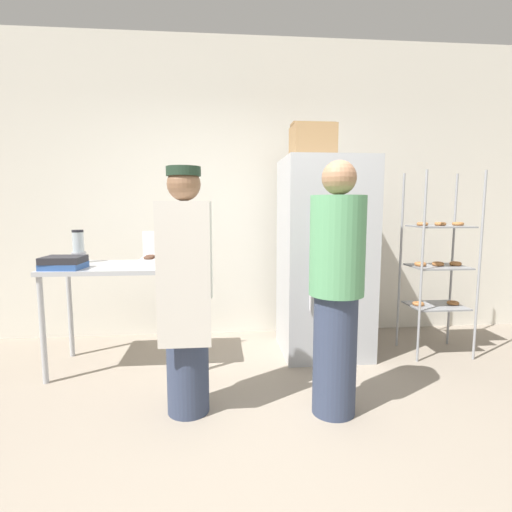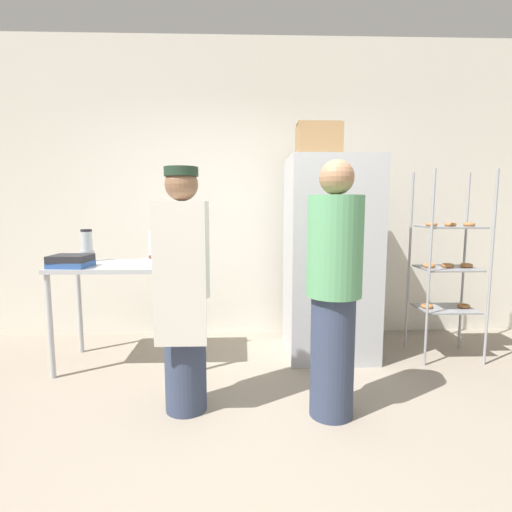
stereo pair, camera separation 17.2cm
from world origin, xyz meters
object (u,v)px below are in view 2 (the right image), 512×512
(binder_stack, at_px, (71,261))
(person_baker, at_px, (184,288))
(baking_rack, at_px, (448,267))
(refrigerator, at_px, (330,258))
(donut_box, at_px, (160,258))
(blender_pitcher, at_px, (87,247))
(cardboard_storage_box, at_px, (318,141))
(person_customer, at_px, (334,289))

(binder_stack, xyz_separation_m, person_baker, (1.00, -0.66, -0.09))
(baking_rack, xyz_separation_m, person_baker, (-2.23, -0.90, 0.01))
(refrigerator, height_order, donut_box, refrigerator)
(refrigerator, xyz_separation_m, donut_box, (-1.52, -0.18, 0.03))
(refrigerator, distance_m, blender_pitcher, 2.20)
(baking_rack, bearing_deg, refrigerator, 172.94)
(refrigerator, distance_m, person_baker, 1.57)
(baking_rack, height_order, binder_stack, baking_rack)
(cardboard_storage_box, bearing_deg, donut_box, -171.16)
(refrigerator, bearing_deg, binder_stack, -170.32)
(blender_pitcher, bearing_deg, binder_stack, -89.71)
(person_customer, bearing_deg, binder_stack, 159.09)
(refrigerator, xyz_separation_m, person_customer, (-0.22, -1.13, -0.05))
(baking_rack, xyz_separation_m, cardboard_storage_box, (-1.16, 0.17, 1.12))
(person_customer, bearing_deg, donut_box, 143.70)
(binder_stack, bearing_deg, cardboard_storage_box, 11.33)
(refrigerator, bearing_deg, person_baker, -139.14)
(donut_box, bearing_deg, binder_stack, -163.68)
(baking_rack, distance_m, donut_box, 2.56)
(person_baker, bearing_deg, person_customer, -5.75)
(binder_stack, relative_size, person_baker, 0.20)
(donut_box, relative_size, blender_pitcher, 0.96)
(blender_pitcher, distance_m, cardboard_storage_box, 2.28)
(donut_box, distance_m, blender_pitcher, 0.70)
(donut_box, height_order, person_baker, person_baker)
(baking_rack, bearing_deg, person_customer, -141.62)
(blender_pitcher, relative_size, person_baker, 0.18)
(baking_rack, xyz_separation_m, binder_stack, (-3.23, -0.24, 0.10))
(binder_stack, height_order, cardboard_storage_box, cardboard_storage_box)
(refrigerator, relative_size, person_customer, 1.09)
(refrigerator, xyz_separation_m, blender_pitcher, (-2.19, -0.02, 0.11))
(refrigerator, height_order, blender_pitcher, refrigerator)
(baking_rack, bearing_deg, blender_pitcher, 178.06)
(blender_pitcher, height_order, binder_stack, blender_pitcher)
(refrigerator, height_order, person_customer, refrigerator)
(baking_rack, height_order, donut_box, baking_rack)
(cardboard_storage_box, distance_m, person_baker, 1.88)
(blender_pitcher, distance_m, person_baker, 1.43)
(blender_pitcher, bearing_deg, donut_box, -12.95)
(person_baker, bearing_deg, cardboard_storage_box, 45.02)
(binder_stack, xyz_separation_m, cardboard_storage_box, (2.07, 0.42, 1.02))
(donut_box, distance_m, person_customer, 1.61)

